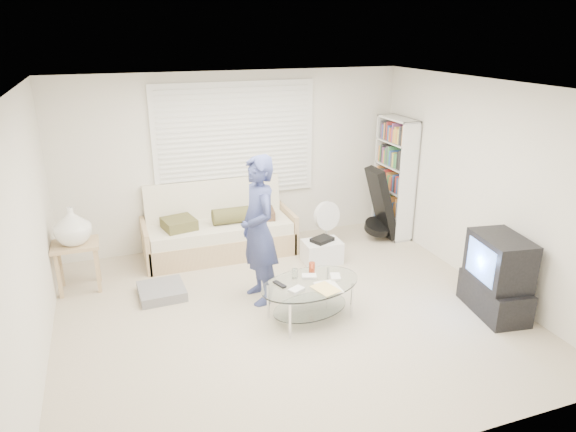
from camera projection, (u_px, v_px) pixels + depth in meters
name	position (u px, v px, depth m)	size (l,w,h in m)	color
ground	(288.00, 312.00, 5.83)	(5.00, 5.00, 0.00)	tan
room_shell	(274.00, 163.00, 5.69)	(5.02, 4.52, 2.51)	silver
window_blinds	(236.00, 140.00, 7.24)	(2.32, 0.08, 1.62)	silver
futon_sofa	(219.00, 231.00, 7.25)	(2.09, 0.84, 1.02)	tan
grey_floor_pillow	(162.00, 291.00, 6.17)	(0.53, 0.53, 0.12)	slate
side_table	(73.00, 229.00, 6.08)	(0.54, 0.43, 1.07)	tan
bookshelf	(394.00, 178.00, 7.77)	(0.29, 0.76, 1.81)	white
guitar_case	(381.00, 209.00, 7.67)	(0.46, 0.42, 1.10)	black
floor_fan	(326.00, 221.00, 7.44)	(0.44, 0.29, 0.71)	white
storage_bin	(322.00, 251.00, 7.04)	(0.52, 0.37, 0.36)	white
tv_unit	(497.00, 276.00, 5.70)	(0.57, 0.90, 0.91)	black
coffee_table	(311.00, 290.00, 5.61)	(1.28, 0.95, 0.55)	silver
standing_person	(259.00, 231.00, 5.83)	(0.64, 0.42, 1.75)	navy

